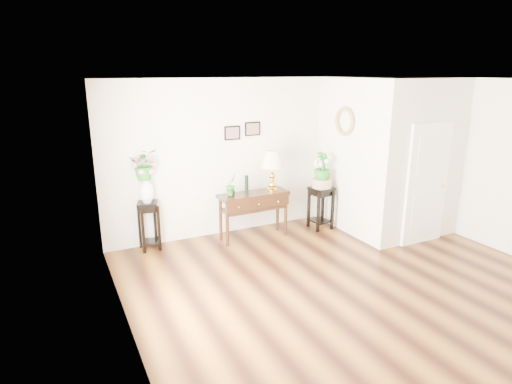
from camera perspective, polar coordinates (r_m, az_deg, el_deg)
floor at (r=6.29m, az=12.85°, el=-12.15°), size 6.00×5.50×0.02m
ceiling at (r=5.58m, az=14.66°, el=14.21°), size 6.00×5.50×0.02m
wall_back at (r=8.02m, az=1.10°, el=4.99°), size 6.00×0.02×2.80m
wall_left at (r=4.55m, az=-16.95°, el=-4.30°), size 0.02×5.50×2.80m
wall_right at (r=8.01m, az=30.51°, el=2.76°), size 0.02×5.50×2.80m
partition at (r=8.44m, az=17.06°, el=4.85°), size 1.80×1.95×2.80m
door at (r=7.83m, az=21.81°, el=0.95°), size 0.90×0.05×2.10m
art_print_left at (r=7.65m, az=-3.19°, el=7.86°), size 0.30×0.02×0.25m
art_print_right at (r=7.81m, az=-0.46°, el=8.42°), size 0.30×0.02×0.25m
wall_ornament at (r=7.83m, az=11.71°, el=9.22°), size 0.07×0.51×0.51m
console_table at (r=7.64m, az=-0.32°, el=-3.16°), size 1.27×0.44×0.84m
table_lamp at (r=7.59m, az=2.19°, el=2.77°), size 0.47×0.47×0.73m
green_vase at (r=7.41m, az=-1.27°, el=1.02°), size 0.07×0.07×0.33m
potted_plant at (r=7.30m, az=-3.34°, el=0.84°), size 0.24×0.22×0.36m
plant_stand_a at (r=7.39m, az=-14.07°, el=-4.39°), size 0.40×0.40×0.83m
porcelain_vase at (r=7.19m, az=-14.41°, el=0.40°), size 0.30×0.30×0.43m
lily_arrangement at (r=7.09m, az=-14.65°, el=3.76°), size 0.53×0.48×0.51m
plant_stand_b at (r=8.22m, az=8.61°, el=-2.09°), size 0.44×0.44×0.81m
ceramic_bowl at (r=8.08m, az=8.75°, el=1.18°), size 0.43×0.43×0.16m
narcissus at (r=8.01m, az=8.84°, el=3.35°), size 0.38×0.38×0.55m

